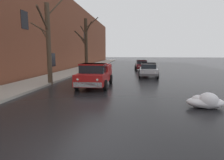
# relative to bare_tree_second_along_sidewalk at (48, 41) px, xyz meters

# --- Properties ---
(ground_plane) EXTENTS (200.00, 200.00, 0.00)m
(ground_plane) POSITION_rel_bare_tree_second_along_sidewalk_xyz_m (5.30, -9.69, -3.41)
(ground_plane) COLOR black
(left_sidewalk_slab) EXTENTS (3.10, 80.00, 0.16)m
(left_sidewalk_slab) POSITION_rel_bare_tree_second_along_sidewalk_xyz_m (-1.40, 8.31, -3.33)
(left_sidewalk_slab) COLOR #A8A399
(left_sidewalk_slab) RESTS_ON ground
(brick_townhouse_facade) EXTENTS (0.63, 80.00, 10.73)m
(brick_townhouse_facade) POSITION_rel_bare_tree_second_along_sidewalk_xyz_m (-3.46, 8.31, 1.95)
(brick_townhouse_facade) COLOR brown
(brick_townhouse_facade) RESTS_ON ground
(snow_bank_near_corner_left) EXTENTS (3.11, 0.94, 0.80)m
(snow_bank_near_corner_left) POSITION_rel_bare_tree_second_along_sidewalk_xyz_m (1.07, 17.39, -3.03)
(snow_bank_near_corner_left) COLOR white
(snow_bank_near_corner_left) RESTS_ON ground
(snow_bank_along_left_kerb) EXTENTS (1.69, 0.98, 0.75)m
(snow_bank_along_left_kerb) POSITION_rel_bare_tree_second_along_sidewalk_xyz_m (10.00, -5.32, -3.11)
(snow_bank_along_left_kerb) COLOR white
(snow_bank_along_left_kerb) RESTS_ON ground
(snow_bank_mid_block_left) EXTENTS (3.16, 0.95, 0.88)m
(snow_bank_mid_block_left) POSITION_rel_bare_tree_second_along_sidewalk_xyz_m (0.87, 15.72, -2.98)
(snow_bank_mid_block_left) COLOR white
(snow_bank_mid_block_left) RESTS_ON ground
(bare_tree_second_along_sidewalk) EXTENTS (2.39, 3.62, 6.86)m
(bare_tree_second_along_sidewalk) POSITION_rel_bare_tree_second_along_sidewalk_xyz_m (0.00, 0.00, 0.00)
(bare_tree_second_along_sidewalk) COLOR #4C3D2D
(bare_tree_second_along_sidewalk) RESTS_ON ground
(bare_tree_mid_block) EXTENTS (3.30, 2.21, 7.25)m
(bare_tree_mid_block) POSITION_rel_bare_tree_second_along_sidewalk_xyz_m (0.00, 11.27, 0.32)
(bare_tree_mid_block) COLOR #382B1E
(bare_tree_mid_block) RESTS_ON ground
(pickup_truck_red_approaching_near_lane) EXTENTS (2.22, 5.14, 1.76)m
(pickup_truck_red_approaching_near_lane) POSITION_rel_bare_tree_second_along_sidewalk_xyz_m (3.80, -0.50, -2.53)
(pickup_truck_red_approaching_near_lane) COLOR red
(pickup_truck_red_approaching_near_lane) RESTS_ON ground
(sedan_silver_parked_kerbside_close) EXTENTS (2.07, 4.39, 1.42)m
(sedan_silver_parked_kerbside_close) POSITION_rel_bare_tree_second_along_sidewalk_xyz_m (8.13, 6.03, -2.66)
(sedan_silver_parked_kerbside_close) COLOR #B7B7BC
(sedan_silver_parked_kerbside_close) RESTS_ON ground
(sedan_maroon_parked_kerbside_mid) EXTENTS (2.00, 3.98, 1.42)m
(sedan_maroon_parked_kerbside_mid) POSITION_rel_bare_tree_second_along_sidewalk_xyz_m (7.64, 13.50, -2.66)
(sedan_maroon_parked_kerbside_mid) COLOR maroon
(sedan_maroon_parked_kerbside_mid) RESTS_ON ground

